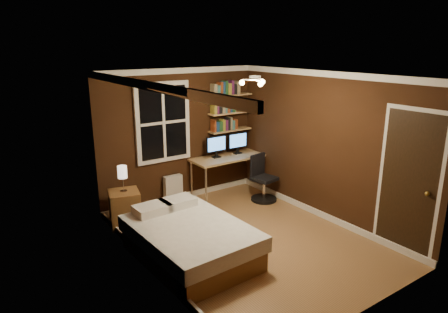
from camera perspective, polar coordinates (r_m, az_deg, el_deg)
floor at (r=6.30m, az=3.39°, el=-11.74°), size 4.20×4.20×0.00m
wall_back at (r=7.54m, az=-6.35°, el=2.96°), size 3.20×0.04×2.50m
wall_left at (r=5.04m, az=-10.87°, el=-3.72°), size 0.04×4.20×2.50m
wall_right at (r=6.91m, az=14.07°, el=1.40°), size 0.04×4.20×2.50m
ceiling at (r=5.61m, az=3.81°, el=11.56°), size 3.20×4.20×0.02m
window at (r=7.29m, az=-8.71°, el=4.84°), size 1.06×0.06×1.46m
door at (r=6.10m, az=24.80°, el=-3.71°), size 0.03×0.82×2.05m
door_knob at (r=5.95m, az=27.03°, el=-4.75°), size 0.06×0.06×0.06m
ceiling_fixture at (r=5.54m, az=4.44°, el=10.45°), size 0.44×0.44×0.18m
bookshelf_lower at (r=8.00m, az=0.88°, el=3.80°), size 0.92×0.22×0.03m
books_row_lower at (r=7.97m, az=0.88°, el=4.71°), size 0.54×0.16×0.23m
bookshelf_middle at (r=7.93m, az=0.89°, el=6.27°), size 0.92×0.22×0.03m
books_row_middle at (r=7.91m, az=0.89°, el=7.20°), size 0.48×0.16×0.23m
bookshelf_upper at (r=7.88m, az=0.90°, el=8.78°), size 0.92×0.22×0.03m
books_row_upper at (r=7.87m, az=0.90°, el=9.72°), size 0.54×0.16×0.23m
bed at (r=5.71m, az=-4.91°, el=-11.83°), size 1.41×1.90×0.63m
nightstand at (r=6.83m, az=-13.98°, el=-7.21°), size 0.58×0.58×0.59m
bedside_lamp at (r=6.65m, az=-14.27°, el=-3.12°), size 0.15×0.15×0.43m
radiator at (r=7.63m, az=-7.28°, el=-4.63°), size 0.36×0.12×0.53m
desk at (r=7.89m, az=1.02°, el=-0.34°), size 1.64×0.62×0.78m
monitor_left at (r=7.72m, az=-1.11°, el=1.40°), size 0.45×0.12×0.43m
monitor_right at (r=8.01m, az=1.95°, el=1.92°), size 0.45×0.12×0.43m
desk_lamp at (r=8.17m, az=5.65°, el=2.18°), size 0.14×0.32×0.44m
office_chair at (r=7.70m, az=5.52°, el=-3.89°), size 0.49×0.49×0.89m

